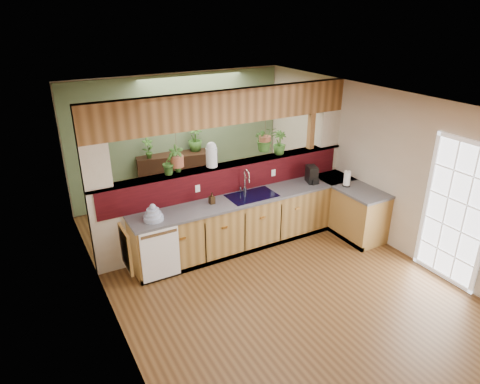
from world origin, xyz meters
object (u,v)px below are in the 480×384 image
coffee_maker (312,175)px  dish_stack (153,215)px  soap_dispenser (212,198)px  glass_jar (212,154)px  shelving_console (178,178)px  faucet (246,180)px  paper_towel (347,179)px

coffee_maker → dish_stack: bearing=-160.4°
soap_dispenser → glass_jar: bearing=62.7°
glass_jar → coffee_maker: bearing=-12.6°
glass_jar → shelving_console: bearing=86.8°
coffee_maker → shelving_console: coffee_maker is taller
faucet → glass_jar: (-0.51, 0.22, 0.47)m
dish_stack → shelving_console: bearing=61.3°
soap_dispenser → coffee_maker: coffee_maker is taller
dish_stack → paper_towel: (3.36, -0.39, 0.05)m
faucet → paper_towel: 1.79m
dish_stack → faucet: bearing=7.2°
shelving_console → soap_dispenser: bearing=-85.7°
glass_jar → shelving_console: (0.11, 1.90, -1.10)m
faucet → dish_stack: bearing=-172.8°
faucet → paper_towel: faucet is taller
dish_stack → coffee_maker: (2.93, 0.03, 0.06)m
soap_dispenser → shelving_console: 2.30m
faucet → soap_dispenser: bearing=-170.5°
dish_stack → soap_dispenser: size_ratio=1.59×
soap_dispenser → shelving_console: soap_dispenser is taller
paper_towel → shelving_console: size_ratio=0.18×
coffee_maker → shelving_console: (-1.66, 2.29, -0.54)m
dish_stack → coffee_maker: coffee_maker is taller
coffee_maker → glass_jar: (-1.76, 0.39, 0.56)m
coffee_maker → paper_towel: bearing=-25.4°
dish_stack → paper_towel: size_ratio=1.01×
dish_stack → shelving_console: dish_stack is taller
coffee_maker → glass_jar: 1.89m
shelving_console → paper_towel: bearing=-41.0°
glass_jar → shelving_console: glass_jar is taller
faucet → soap_dispenser: faucet is taller
faucet → soap_dispenser: size_ratio=2.29×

